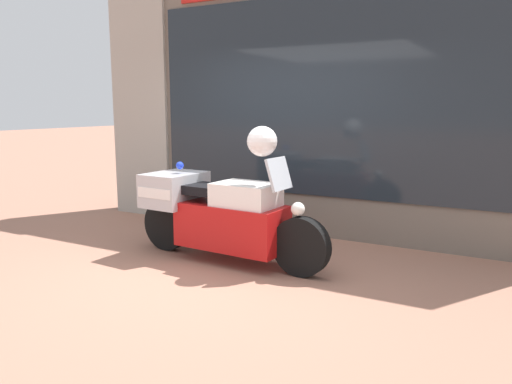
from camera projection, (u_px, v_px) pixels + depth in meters
ground_plane at (222, 272)px, 5.16m from camera, size 60.00×60.00×0.00m
shop_building at (271, 101)px, 6.80m from camera, size 6.27×0.55×3.50m
window_display at (332, 198)px, 6.61m from camera, size 4.78×0.30×2.06m
paramedic_motorcycle at (217, 212)px, 5.49m from camera, size 2.39×0.72×1.18m
white_helmet at (262, 141)px, 5.05m from camera, size 0.31×0.31×0.31m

